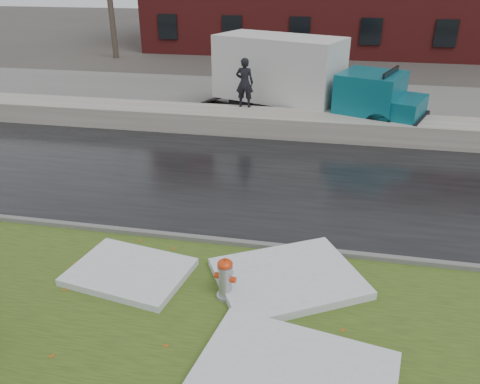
# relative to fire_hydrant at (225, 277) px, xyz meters

# --- Properties ---
(ground) EXTENTS (120.00, 120.00, 0.00)m
(ground) POSITION_rel_fire_hydrant_xyz_m (-0.52, 0.78, -0.49)
(ground) COLOR #47423D
(ground) RESTS_ON ground
(verge) EXTENTS (60.00, 4.50, 0.04)m
(verge) POSITION_rel_fire_hydrant_xyz_m (-0.52, -0.47, -0.47)
(verge) COLOR #2F4717
(verge) RESTS_ON ground
(road) EXTENTS (60.00, 7.00, 0.03)m
(road) POSITION_rel_fire_hydrant_xyz_m (-0.52, 5.28, -0.47)
(road) COLOR black
(road) RESTS_ON ground
(parking_lot) EXTENTS (60.00, 9.00, 0.03)m
(parking_lot) POSITION_rel_fire_hydrant_xyz_m (-0.52, 13.78, -0.47)
(parking_lot) COLOR slate
(parking_lot) RESTS_ON ground
(curb) EXTENTS (60.00, 0.15, 0.14)m
(curb) POSITION_rel_fire_hydrant_xyz_m (-0.52, 1.78, -0.42)
(curb) COLOR slate
(curb) RESTS_ON ground
(snowbank) EXTENTS (60.00, 1.60, 0.75)m
(snowbank) POSITION_rel_fire_hydrant_xyz_m (-0.52, 9.48, -0.11)
(snowbank) COLOR #A8A59A
(snowbank) RESTS_ON ground
(bg_tree_left) EXTENTS (1.40, 1.62, 6.50)m
(bg_tree_left) POSITION_rel_fire_hydrant_xyz_m (-12.52, 22.78, 2.85)
(bg_tree_left) COLOR brown
(bg_tree_left) RESTS_ON ground
(bg_tree_center) EXTENTS (1.40, 1.62, 6.50)m
(bg_tree_center) POSITION_rel_fire_hydrant_xyz_m (-6.52, 26.78, 2.85)
(bg_tree_center) COLOR brown
(bg_tree_center) RESTS_ON ground
(fire_hydrant) EXTENTS (0.42, 0.38, 0.84)m
(fire_hydrant) POSITION_rel_fire_hydrant_xyz_m (0.00, 0.00, 0.00)
(fire_hydrant) COLOR #A1A4A8
(fire_hydrant) RESTS_ON verge
(box_truck) EXTENTS (9.17, 4.77, 3.08)m
(box_truck) POSITION_rel_fire_hydrant_xyz_m (0.41, 11.43, 1.15)
(box_truck) COLOR black
(box_truck) RESTS_ON ground
(worker) EXTENTS (0.66, 0.44, 1.79)m
(worker) POSITION_rel_fire_hydrant_xyz_m (-1.54, 10.08, 1.16)
(worker) COLOR black
(worker) RESTS_ON snowbank
(snow_patch_near) EXTENTS (3.25, 3.02, 0.16)m
(snow_patch_near) POSITION_rel_fire_hydrant_xyz_m (1.06, 0.68, -0.37)
(snow_patch_near) COLOR silver
(snow_patch_near) RESTS_ON verge
(snow_patch_far) EXTENTS (2.44, 1.95, 0.14)m
(snow_patch_far) POSITION_rel_fire_hydrant_xyz_m (-1.98, 0.30, -0.38)
(snow_patch_far) COLOR silver
(snow_patch_far) RESTS_ON verge
(snow_patch_side) EXTENTS (3.08, 2.28, 0.18)m
(snow_patch_side) POSITION_rel_fire_hydrant_xyz_m (1.40, -1.62, -0.36)
(snow_patch_side) COLOR silver
(snow_patch_side) RESTS_ON verge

